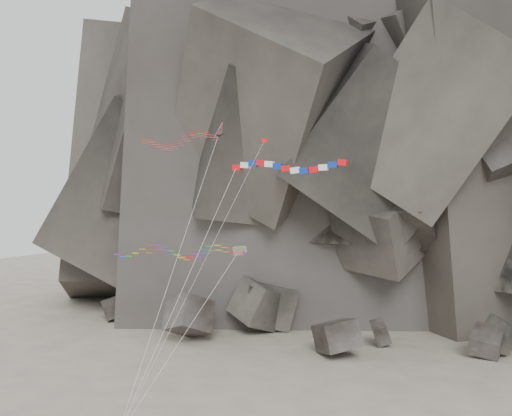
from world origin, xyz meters
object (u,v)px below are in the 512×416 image
at_px(delta_kite, 175,140).
at_px(banner_kite, 286,167).
at_px(parafoil_kite, 171,251).
at_px(pennant_kite, 228,213).

relative_size(delta_kite, banner_kite, 1.19).
bearing_deg(parafoil_kite, delta_kite, 132.41).
height_order(parafoil_kite, pennant_kite, pennant_kite).
distance_m(delta_kite, pennant_kite, 14.13).
xyz_separation_m(delta_kite, banner_kite, (14.24, -4.84, -3.23)).
xyz_separation_m(banner_kite, parafoil_kite, (-12.05, 0.27, -7.95)).
xyz_separation_m(delta_kite, pennant_kite, (9.63, -7.31, -7.31)).
relative_size(parafoil_kite, pennant_kite, 0.61).
xyz_separation_m(parafoil_kite, pennant_kite, (7.44, -2.75, 3.88)).
height_order(delta_kite, banner_kite, delta_kite).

